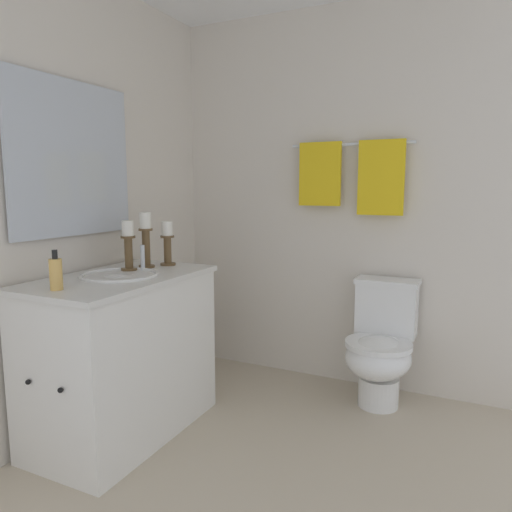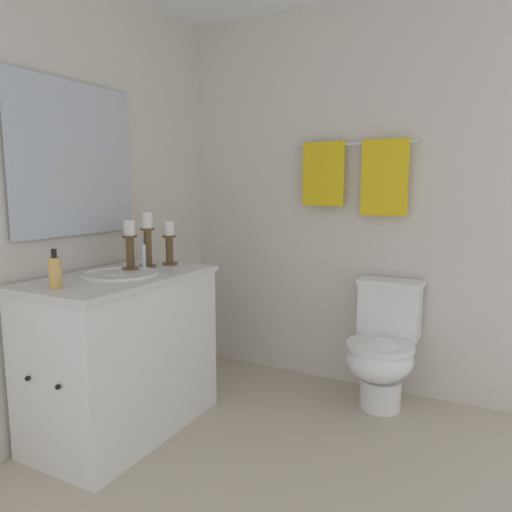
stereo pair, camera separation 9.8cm
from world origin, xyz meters
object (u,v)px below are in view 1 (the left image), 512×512
Objects in this scene: candle_holder_tall at (167,242)px; towel_bar at (351,144)px; mirror at (73,159)px; vanity_cabinet at (123,355)px; candle_holder_mid at (128,244)px; candle_holder_short at (146,238)px; towel_center at (381,178)px; toilet at (381,346)px; soap_bottle at (56,273)px; towel_near_vanity at (320,174)px; sink_basin at (120,283)px.

candle_holder_tall is 1.30m from towel_bar.
mirror reaches higher than towel_bar.
candle_holder_mid is at bearing 113.89° from vanity_cabinet.
candle_holder_short reaches higher than candle_holder_tall.
toilet is at bearing -69.89° from towel_center.
vanity_cabinet is 1.26× the size of mirror.
candle_holder_mid is 1.56m from towel_center.
towel_near_vanity is (0.73, 1.51, 0.46)m from soap_bottle.
candle_holder_short is at bearing 48.32° from mirror.
candle_holder_mid is at bearing -105.76° from candle_holder_short.
toilet is (1.19, 1.30, -0.57)m from soap_bottle.
mirror is 2.95× the size of candle_holder_mid.
vanity_cabinet is 1.36× the size of toilet.
candle_holder_tall is 0.34× the size of toilet.
towel_bar is 0.29m from towel_center.
sink_basin is at bearing 86.81° from soap_bottle.
candle_holder_mid is at bearing 114.02° from sink_basin.
towel_bar is at bearing 40.58° from candle_holder_tall.
candle_holder_tall is at bearing 86.63° from vanity_cabinet.
towel_bar is (0.97, 0.98, 0.58)m from candle_holder_mid.
candle_holder_short is 0.40× the size of towel_bar.
soap_bottle is 1.73m from towel_near_vanity.
toilet is 1.84× the size of towel_near_vanity.
towel_near_vanity reaches higher than soap_bottle.
mirror reaches higher than sink_basin.
soap_bottle is at bearing -121.21° from towel_bar.
towel_bar is at bearing 5.25° from towel_near_vanity.
vanity_cabinet is 1.64m from towel_near_vanity.
sink_basin reaches higher than vanity_cabinet.
vanity_cabinet is at bearing -93.37° from candle_holder_tall.
soap_bottle reaches higher than toilet.
towel_center is (1.12, 1.51, 0.44)m from soap_bottle.
sink_basin is 0.51× the size of towel_bar.
candle_holder_short is at bearing -151.83° from toilet.
candle_holder_tall is 0.77m from soap_bottle.
towel_center is at bearing 110.11° from toilet.
toilet is at bearing 47.47° from soap_bottle.
sink_basin is at bearing -134.35° from towel_center.
candle_holder_mid is at bearing -134.68° from towel_bar.
towel_bar reaches higher than toilet.
candle_holder_tall is at bearing 62.46° from candle_holder_short.
mirror is at bearing -142.87° from candle_holder_mid.
candle_holder_mid is (-0.07, 0.16, 0.18)m from sink_basin.
candle_holder_short is at bearing -137.20° from towel_bar.
vanity_cabinet is 0.60m from candle_holder_mid.
sink_basin is 1.47× the size of candle_holder_mid.
candle_holder_mid is 0.35× the size of towel_bar.
soap_bottle reaches higher than sink_basin.
vanity_cabinet is at bearing -122.13° from towel_near_vanity.
candle_holder_mid is (-0.07, 0.16, 0.57)m from vanity_cabinet.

